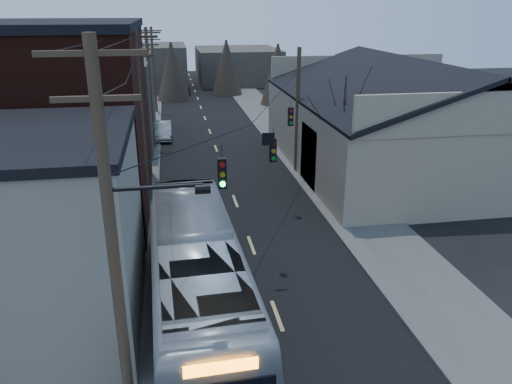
{
  "coord_description": "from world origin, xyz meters",
  "views": [
    {
      "loc": [
        -3.52,
        -7.64,
        10.97
      ],
      "look_at": [
        0.13,
        13.42,
        3.0
      ],
      "focal_mm": 35.0,
      "sensor_mm": 36.0,
      "label": 1
    }
  ],
  "objects": [
    {
      "name": "building_brick",
      "position": [
        -10.0,
        20.0,
        5.0
      ],
      "size": [
        10.0,
        12.0,
        10.0
      ],
      "primitive_type": "cube",
      "color": "black",
      "rests_on": "ground"
    },
    {
      "name": "bus",
      "position": [
        -2.93,
        8.33,
        1.83
      ],
      "size": [
        3.53,
        13.27,
        3.67
      ],
      "primitive_type": "imported",
      "rotation": [
        0.0,
        0.0,
        3.18
      ],
      "color": "#A3A9AF",
      "rests_on": "ground"
    },
    {
      "name": "sidewalk_left",
      "position": [
        -6.5,
        30.0,
        0.06
      ],
      "size": [
        4.0,
        110.0,
        0.12
      ],
      "primitive_type": "cube",
      "color": "#474744",
      "rests_on": "ground"
    },
    {
      "name": "building_clapboard",
      "position": [
        -9.0,
        9.0,
        3.5
      ],
      "size": [
        8.0,
        8.0,
        7.0
      ],
      "primitive_type": "cube",
      "color": "slate",
      "rests_on": "ground"
    },
    {
      "name": "sidewalk_right",
      "position": [
        6.5,
        30.0,
        0.06
      ],
      "size": [
        4.0,
        110.0,
        0.12
      ],
      "primitive_type": "cube",
      "color": "#474744",
      "rests_on": "ground"
    },
    {
      "name": "utility_lines",
      "position": [
        -3.11,
        24.14,
        4.95
      ],
      "size": [
        11.24,
        45.28,
        10.5
      ],
      "color": "#382B1E",
      "rests_on": "ground"
    },
    {
      "name": "building_far_left",
      "position": [
        -6.0,
        65.0,
        3.0
      ],
      "size": [
        10.0,
        12.0,
        6.0
      ],
      "primitive_type": "cube",
      "color": "#36322B",
      "rests_on": "ground"
    },
    {
      "name": "warehouse",
      "position": [
        13.0,
        25.0,
        2.7
      ],
      "size": [
        16.16,
        20.6,
        7.73
      ],
      "color": "gray",
      "rests_on": "ground"
    },
    {
      "name": "building_far_right",
      "position": [
        7.0,
        70.0,
        2.5
      ],
      "size": [
        12.0,
        14.0,
        5.0
      ],
      "primitive_type": "cube",
      "color": "#36322B",
      "rests_on": "ground"
    },
    {
      "name": "bare_tree",
      "position": [
        6.5,
        20.0,
        3.6
      ],
      "size": [
        0.4,
        0.4,
        7.2
      ],
      "primitive_type": "cone",
      "color": "black",
      "rests_on": "ground"
    },
    {
      "name": "road_surface",
      "position": [
        0.0,
        30.0,
        0.01
      ],
      "size": [
        9.0,
        110.0,
        0.02
      ],
      "primitive_type": "cube",
      "color": "black",
      "rests_on": "ground"
    },
    {
      "name": "parked_car",
      "position": [
        -4.3,
        36.06,
        0.73
      ],
      "size": [
        1.56,
        4.45,
        1.47
      ],
      "primitive_type": "imported",
      "rotation": [
        0.0,
        0.0,
        0.0
      ],
      "color": "#96999D",
      "rests_on": "ground"
    },
    {
      "name": "building_left_far",
      "position": [
        -9.5,
        36.0,
        3.5
      ],
      "size": [
        9.0,
        14.0,
        7.0
      ],
      "primitive_type": "cube",
      "color": "#36322B",
      "rests_on": "ground"
    }
  ]
}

